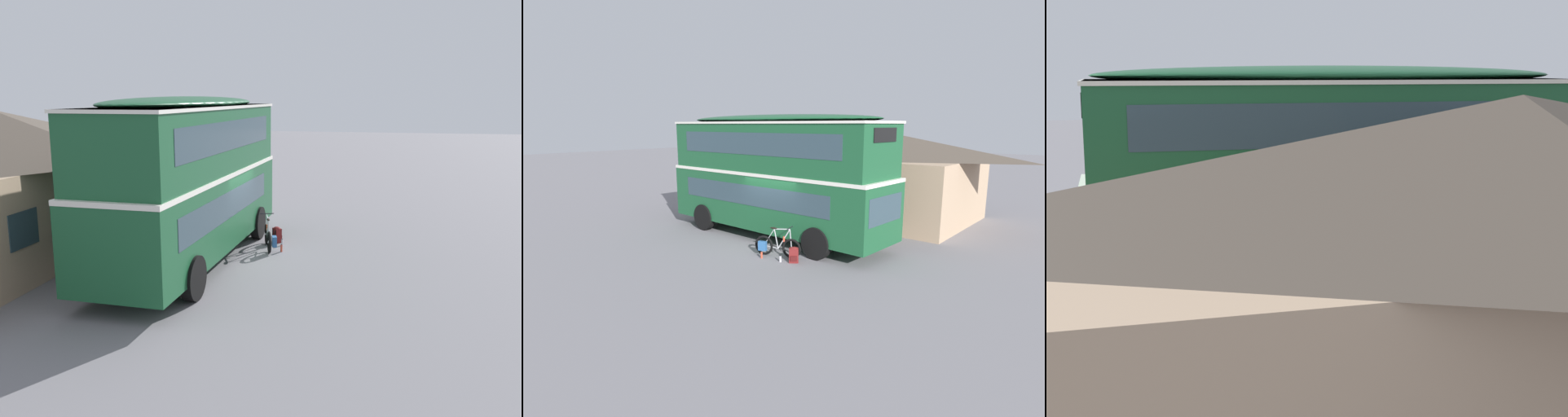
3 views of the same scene
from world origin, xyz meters
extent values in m
plane|color=slate|center=(0.00, 0.00, 0.00)|extent=(120.00, 120.00, 0.00)
cylinder|color=black|center=(2.17, 1.96, 0.55)|extent=(1.11, 0.32, 1.10)
cylinder|color=black|center=(2.09, -0.42, 0.55)|extent=(1.11, 0.32, 1.10)
cylinder|color=black|center=(-3.83, 2.16, 0.55)|extent=(1.11, 0.32, 1.10)
cylinder|color=black|center=(-3.91, -0.22, 0.55)|extent=(1.11, 0.32, 1.10)
cube|color=#19512D|center=(-0.87, 0.87, 1.52)|extent=(9.77, 2.83, 2.10)
cube|color=white|center=(-0.87, 0.87, 2.60)|extent=(9.79, 2.85, 0.12)
cube|color=#19512D|center=(-0.87, 0.87, 3.58)|extent=(9.47, 2.77, 1.90)
ellipsoid|color=#19512D|center=(-0.87, 0.87, 4.61)|extent=(9.28, 2.71, 0.36)
cube|color=#2D424C|center=(3.95, 0.71, 1.77)|extent=(0.13, 2.05, 0.90)
cube|color=black|center=(3.83, 0.71, 4.10)|extent=(0.11, 1.38, 0.44)
cube|color=#2D424C|center=(-1.11, -0.36, 1.82)|extent=(7.55, 0.30, 0.76)
cube|color=#2D424C|center=(-0.91, -0.35, 3.73)|extent=(7.94, 0.31, 0.80)
cube|color=#2D424C|center=(-1.03, 2.12, 1.82)|extent=(7.55, 0.30, 0.76)
cube|color=#2D424C|center=(-0.83, 2.08, 3.73)|extent=(7.94, 0.31, 0.80)
cube|color=white|center=(-0.87, 0.87, 4.49)|extent=(9.57, 2.85, 0.08)
torus|color=black|center=(1.40, -0.87, 0.34)|extent=(0.67, 0.27, 0.68)
torus|color=black|center=(0.42, -1.16, 0.34)|extent=(0.67, 0.27, 0.68)
cylinder|color=#B2B2B7|center=(1.40, -0.87, 0.34)|extent=(0.08, 0.11, 0.05)
cylinder|color=#B2B2B7|center=(0.42, -1.16, 0.34)|extent=(0.08, 0.11, 0.05)
cylinder|color=#B7B7BC|center=(1.14, -0.95, 0.64)|extent=(0.45, 0.17, 0.74)
cylinder|color=#B7B7BC|center=(1.07, -0.97, 0.97)|extent=(0.56, 0.20, 0.08)
cylinder|color=#B7B7BC|center=(0.87, -1.03, 0.62)|extent=(0.18, 0.08, 0.68)
cylinder|color=#B7B7BC|center=(0.68, -1.09, 0.31)|extent=(0.52, 0.18, 0.09)
cylinder|color=#B7B7BC|center=(0.61, -1.11, 0.65)|extent=(0.40, 0.14, 0.62)
cylinder|color=#B7B7BC|center=(1.37, -0.88, 0.67)|extent=(0.10, 0.06, 0.66)
cylinder|color=black|center=(1.35, -0.89, 1.05)|extent=(0.16, 0.45, 0.03)
ellipsoid|color=black|center=(0.78, -1.06, 0.98)|extent=(0.28, 0.17, 0.06)
cube|color=#2D609E|center=(0.49, -1.31, 0.36)|extent=(0.31, 0.21, 0.32)
cylinder|color=#D84C33|center=(1.14, -0.95, 0.64)|extent=(0.07, 0.07, 0.18)
cube|color=maroon|center=(1.73, -1.16, 0.24)|extent=(0.37, 0.35, 0.48)
ellipsoid|color=maroon|center=(1.73, -1.16, 0.48)|extent=(0.35, 0.33, 0.10)
cube|color=#471111|center=(1.81, -1.25, 0.17)|extent=(0.19, 0.16, 0.17)
cylinder|color=black|center=(1.73, -1.02, 0.24)|extent=(0.05, 0.05, 0.38)
cylinder|color=black|center=(1.60, -1.12, 0.24)|extent=(0.05, 0.05, 0.38)
cylinder|color=silver|center=(1.37, -1.40, 0.10)|extent=(0.07, 0.07, 0.20)
cylinder|color=black|center=(1.37, -1.40, 0.22)|extent=(0.04, 0.04, 0.03)
cylinder|color=#D84C33|center=(0.63, -1.51, 0.11)|extent=(0.07, 0.07, 0.22)
cylinder|color=black|center=(0.63, -1.51, 0.23)|extent=(0.04, 0.04, 0.03)
cube|color=tan|center=(-1.32, 7.00, 1.46)|extent=(11.81, 6.03, 2.92)
pyramid|color=#4C4238|center=(-1.32, 7.00, 3.67)|extent=(12.21, 6.43, 1.50)
cube|color=#3D2319|center=(-1.33, 3.98, 1.05)|extent=(1.10, 0.04, 2.10)
cube|color=#2D424C|center=(-4.27, 3.99, 1.61)|extent=(1.10, 0.04, 0.90)
cube|color=#2D424C|center=(1.62, 3.98, 1.61)|extent=(1.10, 0.04, 0.90)
camera|label=1|loc=(-15.70, -4.49, 4.79)|focal=37.81mm
camera|label=2|loc=(9.89, -11.31, 4.41)|focal=28.86mm
camera|label=3|loc=(3.88, 15.51, 4.74)|focal=53.85mm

